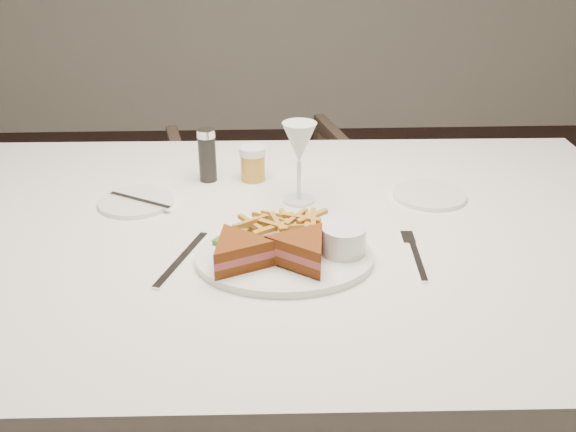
% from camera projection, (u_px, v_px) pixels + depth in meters
% --- Properties ---
extents(ground, '(5.00, 5.00, 0.00)m').
position_uv_depth(ground, '(301.00, 397.00, 1.91)').
color(ground, black).
rests_on(ground, ground).
extents(table, '(1.56, 1.05, 0.75)m').
position_uv_depth(table, '(287.00, 376.00, 1.44)').
color(table, white).
rests_on(table, ground).
extents(chair_far, '(0.74, 0.71, 0.65)m').
position_uv_depth(chair_far, '(265.00, 209.00, 2.34)').
color(chair_far, '#433429').
rests_on(chair_far, ground).
extents(table_setting, '(0.79, 0.59, 0.18)m').
position_uv_depth(table_setting, '(282.00, 220.00, 1.22)').
color(table_setting, white).
rests_on(table_setting, table).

